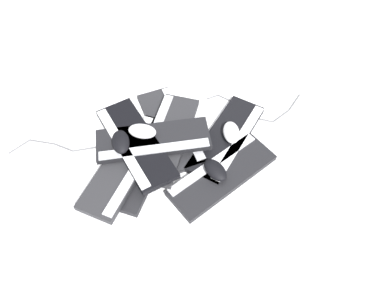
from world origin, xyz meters
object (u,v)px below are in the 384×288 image
Objects in this scene: keyboard_1 at (170,128)px; keyboard_2 at (141,162)px; keyboard_3 at (222,174)px; mouse_2 at (231,132)px; mouse_0 at (142,131)px; mouse_3 at (215,170)px; keyboard_5 at (153,140)px; keyboard_6 at (123,166)px; keyboard_4 at (167,137)px; keyboard_7 at (135,143)px; keyboard_0 at (227,138)px; mouse_1 at (121,142)px.

keyboard_1 and keyboard_2 have the same top height.
keyboard_3 is 4.05× the size of mouse_2.
mouse_3 is (0.14, -0.28, -0.06)m from mouse_0.
keyboard_5 is 4.18× the size of mouse_2.
mouse_0 is 1.00× the size of mouse_3.
keyboard_5 reaches higher than keyboard_2.
mouse_3 reaches higher than keyboard_6.
keyboard_6 reaches higher than keyboard_3.
keyboard_4 is 3.97× the size of mouse_0.
keyboard_6 is 0.10m from keyboard_7.
keyboard_5 is (-0.27, 0.13, 0.06)m from keyboard_0.
keyboard_7 is (0.08, 0.05, 0.03)m from keyboard_6.
keyboard_3 is 0.19m from mouse_2.
keyboard_3 is at bearing -12.07° from mouse_0.
mouse_3 is at bearing -89.04° from keyboard_1.
keyboard_3 is (-0.13, -0.12, 0.00)m from keyboard_0.
mouse_1 is at bearing -134.51° from mouse_0.
keyboard_0 is at bearing 44.10° from keyboard_3.
keyboard_3 is 0.30m from keyboard_5.
keyboard_4 is at bearing 24.45° from mouse_0.
keyboard_6 is 1.00× the size of keyboard_7.
keyboard_2 is 4.07× the size of mouse_1.
keyboard_3 is 1.02× the size of keyboard_4.
mouse_0 is (-0.14, -0.02, 0.10)m from keyboard_1.
keyboard_2 is 0.12m from mouse_1.
keyboard_1 is 4.21× the size of mouse_0.
keyboard_2 is at bearing 57.52° from mouse_1.
keyboard_4 reaches higher than keyboard_0.
mouse_2 is at bearing 18.56° from mouse_0.
mouse_2 and mouse_3 have the same top height.
mouse_0 is at bearing 111.39° from mouse_1.
keyboard_6 is at bearing -174.16° from keyboard_5.
mouse_0 reaches higher than keyboard_3.
mouse_2 reaches higher than keyboard_2.
keyboard_1 is at bearing 55.44° from mouse_0.
keyboard_7 is at bearing 28.60° from keyboard_6.
keyboard_6 reaches higher than keyboard_0.
mouse_0 reaches higher than keyboard_7.
mouse_0 reaches higher than mouse_2.
keyboard_0 is at bearing -25.64° from keyboard_7.
mouse_1 is at bearing 59.95° from keyboard_6.
mouse_0 is (0.04, 0.01, 0.04)m from keyboard_7.
mouse_0 is 0.09m from mouse_1.
keyboard_7 is at bearing 154.36° from keyboard_0.
keyboard_4 is 0.21m from keyboard_6.
mouse_1 is at bearing 98.51° from mouse_2.
keyboard_2 is (-0.19, -0.07, 0.00)m from keyboard_1.
keyboard_0 is 0.24m from keyboard_1.
keyboard_5 and keyboard_7 have the same top height.
mouse_2 is (0.31, -0.17, -0.06)m from mouse_0.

